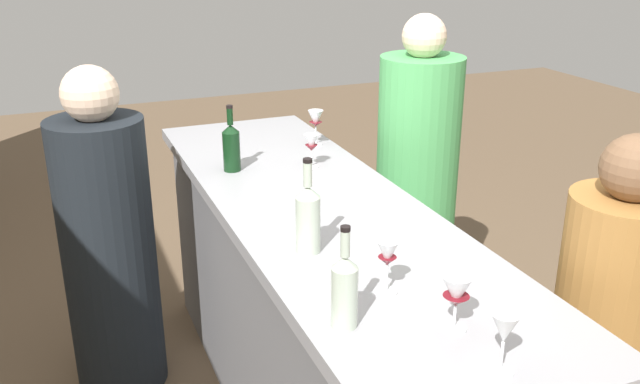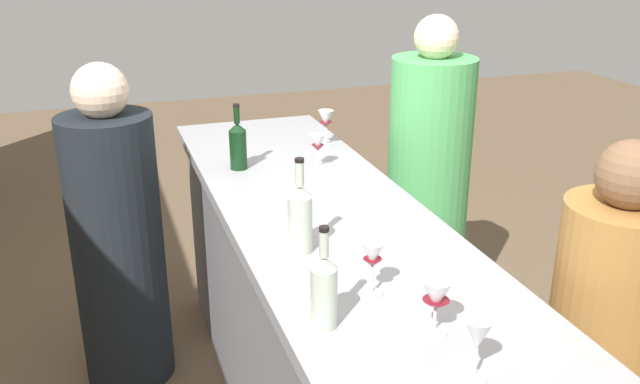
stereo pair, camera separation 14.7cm
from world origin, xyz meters
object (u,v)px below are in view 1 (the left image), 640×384
at_px(wine_glass_far_center, 387,257).
at_px(person_left_guest, 416,194).
at_px(wine_glass_near_center, 311,145).
at_px(wine_glass_near_right, 456,294).
at_px(wine_bottle_leftmost_clear_pale, 345,289).
at_px(wine_bottle_second_left_clear_pale, 308,217).
at_px(person_center_guest, 601,367).
at_px(wine_glass_far_left, 503,331).
at_px(person_right_guest, 109,250).
at_px(wine_glass_near_left, 316,120).
at_px(wine_bottle_center_dark_green, 231,146).

xyz_separation_m(wine_glass_far_center, person_left_guest, (1.23, -0.80, -0.38)).
distance_m(wine_glass_near_center, wine_glass_near_right, 1.30).
xyz_separation_m(wine_bottle_leftmost_clear_pale, wine_bottle_second_left_clear_pale, (0.43, -0.07, 0.01)).
xyz_separation_m(wine_glass_near_right, person_center_guest, (0.10, -0.63, -0.45)).
xyz_separation_m(wine_glass_near_right, wine_glass_far_left, (-0.19, 0.00, 0.01)).
relative_size(wine_bottle_leftmost_clear_pale, wine_glass_near_right, 1.85).
bearing_deg(wine_bottle_leftmost_clear_pale, person_right_guest, 17.96).
bearing_deg(wine_glass_near_right, wine_glass_near_left, -9.39).
height_order(wine_bottle_leftmost_clear_pale, wine_glass_near_left, wine_bottle_leftmost_clear_pale).
relative_size(wine_glass_near_center, wine_glass_far_center, 0.92).
xyz_separation_m(wine_glass_near_right, person_right_guest, (1.54, 0.71, -0.44)).
bearing_deg(wine_glass_near_center, wine_glass_far_left, 174.98).
xyz_separation_m(wine_glass_near_center, person_right_guest, (0.24, 0.84, -0.44)).
xyz_separation_m(wine_bottle_leftmost_clear_pale, person_left_guest, (1.34, -0.98, -0.37)).
relative_size(person_left_guest, person_right_guest, 1.10).
distance_m(wine_glass_near_center, person_left_guest, 0.73).
bearing_deg(wine_glass_near_right, wine_glass_far_left, 179.19).
height_order(wine_bottle_leftmost_clear_pale, person_center_guest, person_center_guest).
relative_size(wine_glass_near_left, person_right_guest, 0.11).
bearing_deg(wine_glass_far_left, person_center_guest, -65.34).
bearing_deg(wine_glass_near_center, person_right_guest, 73.97).
bearing_deg(wine_bottle_center_dark_green, wine_glass_near_center, -104.90).
distance_m(person_left_guest, person_center_guest, 1.36).
height_order(wine_glass_near_center, wine_glass_far_center, wine_glass_far_center).
bearing_deg(wine_glass_far_center, wine_glass_far_left, -170.88).
height_order(wine_glass_near_right, person_left_guest, person_left_guest).
distance_m(wine_glass_far_left, person_center_guest, 0.83).
bearing_deg(wine_bottle_second_left_clear_pale, wine_glass_near_center, -22.27).
height_order(wine_glass_near_center, wine_glass_far_left, wine_glass_far_left).
distance_m(wine_glass_far_left, wine_glass_far_center, 0.43).
height_order(wine_glass_near_center, wine_glass_near_right, wine_glass_near_right).
distance_m(wine_bottle_center_dark_green, wine_glass_far_center, 1.16).
distance_m(wine_glass_near_left, person_right_guest, 1.07).
height_order(wine_bottle_second_left_clear_pale, wine_glass_far_left, wine_bottle_second_left_clear_pale).
bearing_deg(wine_bottle_center_dark_green, person_left_guest, -85.48).
bearing_deg(wine_bottle_center_dark_green, wine_bottle_leftmost_clear_pale, 177.45).
bearing_deg(wine_glass_far_center, person_center_guest, -100.65).
relative_size(wine_bottle_leftmost_clear_pale, wine_glass_far_center, 1.78).
xyz_separation_m(person_left_guest, person_right_guest, (0.08, 1.44, -0.07)).
relative_size(wine_glass_near_center, person_left_guest, 0.09).
bearing_deg(wine_glass_far_center, wine_glass_near_right, -162.90).
bearing_deg(wine_bottle_second_left_clear_pale, wine_bottle_leftmost_clear_pale, 170.73).
distance_m(wine_bottle_second_left_clear_pale, person_left_guest, 1.34).
bearing_deg(wine_glass_near_left, wine_bottle_second_left_clear_pale, 156.96).
relative_size(wine_bottle_center_dark_green, wine_glass_near_center, 1.95).
distance_m(wine_glass_near_left, wine_glass_near_right, 1.61).
bearing_deg(wine_glass_far_left, wine_bottle_second_left_clear_pale, 13.18).
relative_size(wine_bottle_leftmost_clear_pale, wine_glass_near_center, 1.94).
bearing_deg(person_right_guest, wine_glass_far_center, -56.86).
xyz_separation_m(wine_bottle_second_left_clear_pale, wine_glass_near_center, (0.75, -0.31, -0.02)).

